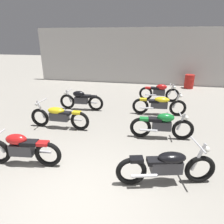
{
  "coord_description": "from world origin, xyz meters",
  "views": [
    {
      "loc": [
        1.3,
        -2.8,
        3.03
      ],
      "look_at": [
        0.0,
        3.58,
        0.55
      ],
      "focal_mm": 31.8,
      "sensor_mm": 36.0,
      "label": 1
    }
  ],
  "objects_px": {
    "motorcycle_right_row_3": "(159,92)",
    "motorcycle_right_row_2": "(159,104)",
    "motorcycle_left_row_2": "(81,100)",
    "motorcycle_right_row_0": "(167,166)",
    "motorcycle_left_row_0": "(22,149)",
    "motorcycle_right_row_1": "(162,125)",
    "motorcycle_left_row_1": "(59,116)",
    "oil_drum": "(189,82)"
  },
  "relations": [
    {
      "from": "motorcycle_left_row_1",
      "to": "motorcycle_right_row_1",
      "type": "distance_m",
      "value": 3.49
    },
    {
      "from": "motorcycle_left_row_0",
      "to": "motorcycle_left_row_1",
      "type": "distance_m",
      "value": 2.18
    },
    {
      "from": "motorcycle_left_row_1",
      "to": "motorcycle_right_row_1",
      "type": "height_order",
      "value": "motorcycle_left_row_1"
    },
    {
      "from": "motorcycle_left_row_2",
      "to": "motorcycle_right_row_0",
      "type": "distance_m",
      "value": 5.36
    },
    {
      "from": "motorcycle_right_row_0",
      "to": "motorcycle_right_row_3",
      "type": "bearing_deg",
      "value": 90.38
    },
    {
      "from": "motorcycle_right_row_0",
      "to": "motorcycle_right_row_2",
      "type": "xyz_separation_m",
      "value": [
        -0.07,
        4.18,
        0.0
      ]
    },
    {
      "from": "motorcycle_right_row_0",
      "to": "motorcycle_right_row_3",
      "type": "relative_size",
      "value": 1.08
    },
    {
      "from": "motorcycle_right_row_3",
      "to": "motorcycle_right_row_2",
      "type": "bearing_deg",
      "value": -90.93
    },
    {
      "from": "motorcycle_right_row_1",
      "to": "oil_drum",
      "type": "xyz_separation_m",
      "value": [
        1.87,
        7.08,
        -0.03
      ]
    },
    {
      "from": "motorcycle_right_row_3",
      "to": "oil_drum",
      "type": "height_order",
      "value": "motorcycle_right_row_3"
    },
    {
      "from": "motorcycle_left_row_1",
      "to": "motorcycle_right_row_3",
      "type": "xyz_separation_m",
      "value": [
        3.48,
        3.97,
        0.01
      ]
    },
    {
      "from": "motorcycle_right_row_1",
      "to": "motorcycle_right_row_0",
      "type": "bearing_deg",
      "value": -89.01
    },
    {
      "from": "motorcycle_left_row_1",
      "to": "motorcycle_right_row_1",
      "type": "bearing_deg",
      "value": -1.11
    },
    {
      "from": "motorcycle_right_row_3",
      "to": "motorcycle_right_row_0",
      "type": "bearing_deg",
      "value": -89.62
    },
    {
      "from": "motorcycle_left_row_1",
      "to": "oil_drum",
      "type": "distance_m",
      "value": 8.83
    },
    {
      "from": "motorcycle_left_row_1",
      "to": "motorcycle_left_row_2",
      "type": "distance_m",
      "value": 1.96
    },
    {
      "from": "motorcycle_right_row_3",
      "to": "motorcycle_left_row_1",
      "type": "bearing_deg",
      "value": -131.27
    },
    {
      "from": "motorcycle_right_row_2",
      "to": "motorcycle_right_row_3",
      "type": "xyz_separation_m",
      "value": [
        0.03,
        1.96,
        0.01
      ]
    },
    {
      "from": "motorcycle_right_row_0",
      "to": "motorcycle_right_row_1",
      "type": "distance_m",
      "value": 2.11
    },
    {
      "from": "oil_drum",
      "to": "motorcycle_left_row_1",
      "type": "bearing_deg",
      "value": -127.38
    },
    {
      "from": "motorcycle_left_row_1",
      "to": "motorcycle_right_row_1",
      "type": "relative_size",
      "value": 1.1
    },
    {
      "from": "motorcycle_right_row_1",
      "to": "oil_drum",
      "type": "relative_size",
      "value": 2.32
    },
    {
      "from": "motorcycle_right_row_0",
      "to": "motorcycle_left_row_2",
      "type": "bearing_deg",
      "value": 129.6
    },
    {
      "from": "motorcycle_right_row_0",
      "to": "motorcycle_left_row_0",
      "type": "bearing_deg",
      "value": -179.89
    },
    {
      "from": "motorcycle_right_row_2",
      "to": "oil_drum",
      "type": "bearing_deg",
      "value": 69.14
    },
    {
      "from": "motorcycle_right_row_0",
      "to": "oil_drum",
      "type": "distance_m",
      "value": 9.38
    },
    {
      "from": "motorcycle_left_row_2",
      "to": "motorcycle_left_row_1",
      "type": "bearing_deg",
      "value": -93.12
    },
    {
      "from": "motorcycle_right_row_0",
      "to": "motorcycle_left_row_1",
      "type": "bearing_deg",
      "value": 148.29
    },
    {
      "from": "motorcycle_left_row_2",
      "to": "oil_drum",
      "type": "xyz_separation_m",
      "value": [
        5.25,
        5.06,
        -0.03
      ]
    },
    {
      "from": "motorcycle_right_row_1",
      "to": "motorcycle_right_row_2",
      "type": "relative_size",
      "value": 0.91
    },
    {
      "from": "motorcycle_left_row_2",
      "to": "oil_drum",
      "type": "relative_size",
      "value": 2.32
    },
    {
      "from": "motorcycle_right_row_1",
      "to": "motorcycle_right_row_3",
      "type": "height_order",
      "value": "same"
    },
    {
      "from": "motorcycle_left_row_2",
      "to": "motorcycle_right_row_3",
      "type": "relative_size",
      "value": 1.0
    },
    {
      "from": "motorcycle_left_row_0",
      "to": "motorcycle_right_row_0",
      "type": "xyz_separation_m",
      "value": [
        3.47,
        0.01,
        -0.01
      ]
    },
    {
      "from": "motorcycle_left_row_2",
      "to": "motorcycle_right_row_3",
      "type": "xyz_separation_m",
      "value": [
        3.38,
        2.01,
        0.0
      ]
    },
    {
      "from": "motorcycle_left_row_1",
      "to": "motorcycle_right_row_2",
      "type": "bearing_deg",
      "value": 30.14
    },
    {
      "from": "motorcycle_left_row_2",
      "to": "motorcycle_right_row_1",
      "type": "xyz_separation_m",
      "value": [
        3.38,
        -2.02,
        0.0
      ]
    },
    {
      "from": "motorcycle_left_row_1",
      "to": "motorcycle_right_row_2",
      "type": "height_order",
      "value": "same"
    },
    {
      "from": "motorcycle_left_row_0",
      "to": "motorcycle_right_row_2",
      "type": "distance_m",
      "value": 5.39
    },
    {
      "from": "motorcycle_right_row_0",
      "to": "motorcycle_right_row_1",
      "type": "height_order",
      "value": "motorcycle_right_row_0"
    },
    {
      "from": "motorcycle_left_row_2",
      "to": "motorcycle_right_row_3",
      "type": "bearing_deg",
      "value": 30.81
    },
    {
      "from": "motorcycle_right_row_1",
      "to": "motorcycle_right_row_2",
      "type": "height_order",
      "value": "motorcycle_right_row_2"
    }
  ]
}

